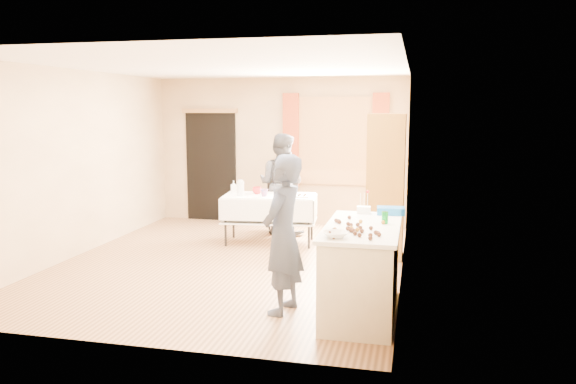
% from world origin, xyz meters
% --- Properties ---
extents(floor, '(4.50, 5.50, 0.02)m').
position_xyz_m(floor, '(0.00, 0.00, -0.01)').
color(floor, '#9E7047').
rests_on(floor, ground).
extents(ceiling, '(4.50, 5.50, 0.02)m').
position_xyz_m(ceiling, '(0.00, 0.00, 2.61)').
color(ceiling, white).
rests_on(ceiling, floor).
extents(wall_back, '(4.50, 0.02, 2.60)m').
position_xyz_m(wall_back, '(0.00, 2.76, 1.30)').
color(wall_back, tan).
rests_on(wall_back, floor).
extents(wall_front, '(4.50, 0.02, 2.60)m').
position_xyz_m(wall_front, '(0.00, -2.76, 1.30)').
color(wall_front, tan).
rests_on(wall_front, floor).
extents(wall_left, '(0.02, 5.50, 2.60)m').
position_xyz_m(wall_left, '(-2.26, 0.00, 1.30)').
color(wall_left, tan).
rests_on(wall_left, floor).
extents(wall_right, '(0.02, 5.50, 2.60)m').
position_xyz_m(wall_right, '(2.26, 0.00, 1.30)').
color(wall_right, tan).
rests_on(wall_right, floor).
extents(window_frame, '(1.32, 0.06, 1.52)m').
position_xyz_m(window_frame, '(1.00, 2.72, 1.50)').
color(window_frame, olive).
rests_on(window_frame, wall_back).
extents(window_pane, '(1.20, 0.02, 1.40)m').
position_xyz_m(window_pane, '(1.00, 2.71, 1.50)').
color(window_pane, white).
rests_on(window_pane, wall_back).
extents(curtain_left, '(0.28, 0.06, 1.65)m').
position_xyz_m(curtain_left, '(0.22, 2.67, 1.50)').
color(curtain_left, maroon).
rests_on(curtain_left, wall_back).
extents(curtain_right, '(0.28, 0.06, 1.65)m').
position_xyz_m(curtain_right, '(1.78, 2.67, 1.50)').
color(curtain_right, maroon).
rests_on(curtain_right, wall_back).
extents(doorway, '(0.95, 0.04, 2.00)m').
position_xyz_m(doorway, '(-1.30, 2.73, 1.00)').
color(doorway, black).
rests_on(doorway, floor).
extents(door_lintel, '(1.05, 0.06, 0.08)m').
position_xyz_m(door_lintel, '(-1.30, 2.70, 2.02)').
color(door_lintel, olive).
rests_on(door_lintel, wall_back).
extents(cabinet, '(0.50, 0.60, 1.99)m').
position_xyz_m(cabinet, '(1.99, 0.79, 1.00)').
color(cabinet, '#91601F').
rests_on(cabinet, floor).
extents(counter, '(0.73, 1.55, 0.91)m').
position_xyz_m(counter, '(1.89, -1.50, 0.45)').
color(counter, beige).
rests_on(counter, floor).
extents(party_table, '(1.49, 0.88, 0.75)m').
position_xyz_m(party_table, '(0.22, 1.20, 0.45)').
color(party_table, black).
rests_on(party_table, floor).
extents(chair, '(0.52, 0.52, 0.95)m').
position_xyz_m(chair, '(0.18, 2.05, 0.28)').
color(chair, black).
rests_on(chair, floor).
extents(girl, '(0.74, 0.61, 1.62)m').
position_xyz_m(girl, '(1.11, -1.64, 0.81)').
color(girl, '#293045').
rests_on(girl, floor).
extents(woman, '(1.07, 0.97, 1.66)m').
position_xyz_m(woman, '(0.24, 1.86, 0.83)').
color(woman, black).
rests_on(woman, floor).
extents(soda_can, '(0.09, 0.09, 0.12)m').
position_xyz_m(soda_can, '(2.10, -1.36, 0.97)').
color(soda_can, '#0A7B23').
rests_on(soda_can, counter).
extents(mixing_bowl, '(0.37, 0.37, 0.05)m').
position_xyz_m(mixing_bowl, '(1.70, -2.09, 0.94)').
color(mixing_bowl, white).
rests_on(mixing_bowl, counter).
extents(foam_block, '(0.16, 0.11, 0.08)m').
position_xyz_m(foam_block, '(1.84, -0.86, 0.95)').
color(foam_block, white).
rests_on(foam_block, counter).
extents(blue_basket, '(0.31, 0.22, 0.08)m').
position_xyz_m(blue_basket, '(2.13, -0.84, 0.95)').
color(blue_basket, blue).
rests_on(blue_basket, counter).
extents(pitcher, '(0.14, 0.14, 0.22)m').
position_xyz_m(pitcher, '(-0.20, 1.04, 0.86)').
color(pitcher, silver).
rests_on(pitcher, party_table).
extents(cup_red, '(0.23, 0.23, 0.11)m').
position_xyz_m(cup_red, '(0.00, 1.26, 0.80)').
color(cup_red, red).
rests_on(cup_red, party_table).
extents(cup_rainbow, '(0.12, 0.12, 0.11)m').
position_xyz_m(cup_rainbow, '(0.17, 1.06, 0.80)').
color(cup_rainbow, red).
rests_on(cup_rainbow, party_table).
extents(small_bowl, '(0.22, 0.22, 0.06)m').
position_xyz_m(small_bowl, '(0.53, 1.31, 0.78)').
color(small_bowl, white).
rests_on(small_bowl, party_table).
extents(pastry_tray, '(0.30, 0.24, 0.02)m').
position_xyz_m(pastry_tray, '(0.70, 1.12, 0.76)').
color(pastry_tray, white).
rests_on(pastry_tray, party_table).
extents(bottle, '(0.15, 0.15, 0.18)m').
position_xyz_m(bottle, '(-0.40, 1.34, 0.84)').
color(bottle, white).
rests_on(bottle, party_table).
extents(cake_balls, '(0.52, 0.97, 0.04)m').
position_xyz_m(cake_balls, '(1.83, -1.75, 0.93)').
color(cake_balls, '#3F2314').
rests_on(cake_balls, counter).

